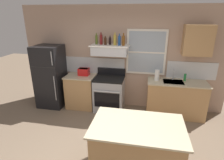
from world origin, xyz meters
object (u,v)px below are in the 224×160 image
object	(u,v)px
bottle_blue_liqueur	(119,41)
paper_towel_roll	(157,75)
bottle_balsamic_dark	(110,41)
kitchen_island	(136,149)
bottle_red_label_wine	(101,39)
refrigerator	(51,76)
stove_range	(109,93)
dish_soap_bottle	(185,77)
bottle_champagne_gold_foil	(115,40)
bottle_amber_wine	(123,40)
toaster	(84,72)
bottle_brown_stout	(105,41)
bottle_olive_oil_square	(96,40)

from	to	relation	value
bottle_blue_liqueur	paper_towel_roll	xyz separation A→B (m)	(0.96, -0.03, -0.82)
bottle_balsamic_dark	kitchen_island	xyz separation A→B (m)	(0.86, -2.14, -1.38)
bottle_blue_liqueur	bottle_red_label_wine	bearing A→B (deg)	170.81
refrigerator	stove_range	bearing A→B (deg)	0.80
refrigerator	dish_soap_bottle	bearing A→B (deg)	2.60
bottle_champagne_gold_foil	kitchen_island	xyz separation A→B (m)	(0.73, -2.12, -1.42)
refrigerator	bottle_red_label_wine	bearing A→B (deg)	6.74
stove_range	bottle_amber_wine	distance (m)	1.45
toaster	stove_range	xyz separation A→B (m)	(0.72, -0.09, -0.54)
bottle_red_label_wine	bottle_brown_stout	world-z (taller)	bottle_red_label_wine
toaster	bottle_champagne_gold_foil	distance (m)	1.21
bottle_red_label_wine	bottle_champagne_gold_foil	xyz separation A→B (m)	(0.36, -0.04, 0.00)
paper_towel_roll	bottle_champagne_gold_foil	bearing A→B (deg)	176.20
stove_range	paper_towel_roll	world-z (taller)	paper_towel_roll
refrigerator	bottle_balsamic_dark	world-z (taller)	bottle_balsamic_dark
refrigerator	bottle_balsamic_dark	size ratio (longest dim) A/B	7.66
paper_towel_roll	bottle_blue_liqueur	bearing A→B (deg)	178.24
bottle_olive_oil_square	bottle_amber_wine	xyz separation A→B (m)	(0.70, -0.10, 0.01)
toaster	bottle_balsamic_dark	size ratio (longest dim) A/B	1.34
bottle_olive_oil_square	kitchen_island	size ratio (longest dim) A/B	0.20
stove_range	bottle_balsamic_dark	size ratio (longest dim) A/B	4.92
bottle_brown_stout	bottle_olive_oil_square	bearing A→B (deg)	167.85
stove_range	bottle_brown_stout	size ratio (longest dim) A/B	5.11
toaster	bottle_amber_wine	distance (m)	1.37
bottle_red_label_wine	bottle_brown_stout	size ratio (longest dim) A/B	1.39
bottle_blue_liqueur	kitchen_island	xyz separation A→B (m)	(0.61, -2.08, -1.41)
kitchen_island	dish_soap_bottle	bearing A→B (deg)	64.52
bottle_olive_oil_square	kitchen_island	world-z (taller)	bottle_olive_oil_square
bottle_olive_oil_square	bottle_blue_liqueur	size ratio (longest dim) A/B	0.98
bottle_red_label_wine	bottle_balsamic_dark	bearing A→B (deg)	-3.69
dish_soap_bottle	bottle_amber_wine	bearing A→B (deg)	-176.88
bottle_balsamic_dark	paper_towel_roll	size ratio (longest dim) A/B	0.82
paper_towel_roll	kitchen_island	distance (m)	2.16
bottle_champagne_gold_foil	bottle_blue_liqueur	world-z (taller)	bottle_champagne_gold_foil
paper_towel_roll	kitchen_island	xyz separation A→B (m)	(-0.35, -2.05, -0.59)
refrigerator	stove_range	world-z (taller)	refrigerator
stove_range	bottle_balsamic_dark	distance (m)	1.38
refrigerator	kitchen_island	size ratio (longest dim) A/B	1.21
refrigerator	bottle_balsamic_dark	distance (m)	1.93
stove_range	bottle_olive_oil_square	distance (m)	1.45
bottle_red_label_wine	bottle_olive_oil_square	bearing A→B (deg)	174.77
bottle_brown_stout	paper_towel_roll	size ratio (longest dim) A/B	0.79
toaster	kitchen_island	bearing A→B (deg)	-53.14
toaster	bottle_olive_oil_square	world-z (taller)	bottle_olive_oil_square
bottle_blue_liqueur	toaster	bearing A→B (deg)	178.86
dish_soap_bottle	kitchen_island	bearing A→B (deg)	-115.48
toaster	bottle_olive_oil_square	xyz separation A→B (m)	(0.36, 0.07, 0.85)
bottle_olive_oil_square	paper_towel_roll	xyz separation A→B (m)	(1.56, -0.12, -0.82)
stove_range	refrigerator	bearing A→B (deg)	-179.20
bottle_olive_oil_square	bottle_amber_wine	distance (m)	0.71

